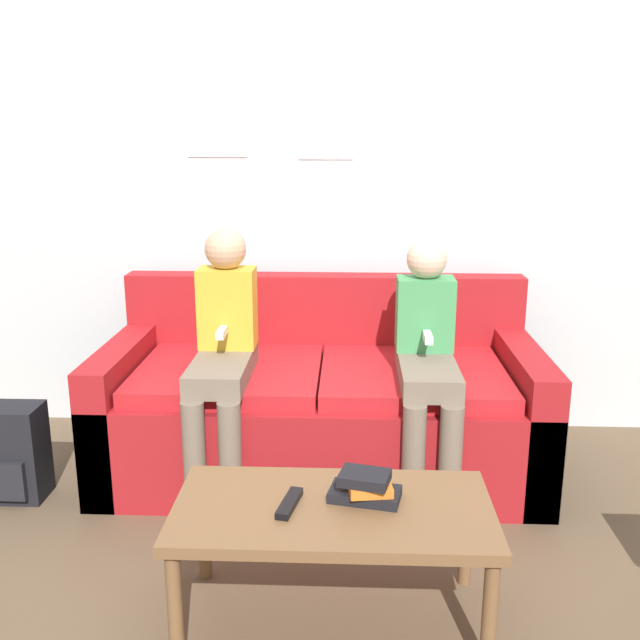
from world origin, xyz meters
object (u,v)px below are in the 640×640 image
at_px(coffee_table, 333,519).
at_px(backpack, 11,453).
at_px(person_right, 427,356).
at_px(couch, 321,407).
at_px(person_left, 223,348).
at_px(tv_remote, 289,503).

height_order(coffee_table, backpack, backpack).
relative_size(coffee_table, person_right, 0.91).
height_order(couch, person_left, person_left).
height_order(tv_remote, backpack, tv_remote).
relative_size(person_right, backpack, 2.62).
relative_size(person_left, tv_remote, 6.33).
height_order(person_left, person_right, person_left).
xyz_separation_m(coffee_table, person_left, (-0.48, 0.87, 0.27)).
bearing_deg(person_right, coffee_table, -112.85).
height_order(couch, tv_remote, couch).
distance_m(couch, person_left, 0.56).
relative_size(couch, backpack, 4.70).
height_order(couch, person_right, person_right).
xyz_separation_m(tv_remote, backpack, (-1.23, 0.74, -0.21)).
bearing_deg(person_right, person_left, 179.50).
bearing_deg(couch, coffee_table, -85.77).
xyz_separation_m(person_right, tv_remote, (-0.49, -0.88, -0.19)).
bearing_deg(coffee_table, backpack, 151.83).
xyz_separation_m(coffee_table, person_right, (0.36, 0.86, 0.25)).
relative_size(couch, coffee_table, 1.97).
distance_m(coffee_table, person_right, 0.97).
distance_m(coffee_table, backpack, 1.55).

